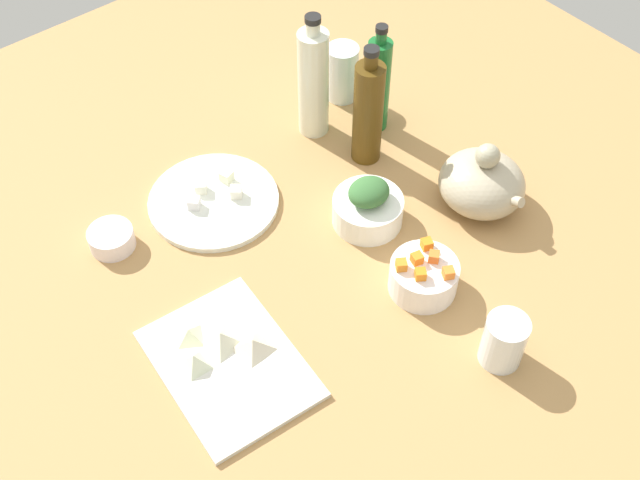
% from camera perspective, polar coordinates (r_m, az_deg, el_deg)
% --- Properties ---
extents(tabletop, '(1.90, 1.90, 0.03)m').
position_cam_1_polar(tabletop, '(1.49, -0.00, -1.62)').
color(tabletop, '#AD804C').
rests_on(tabletop, ground).
extents(cutting_board, '(0.30, 0.24, 0.01)m').
position_cam_1_polar(cutting_board, '(1.35, -6.40, -8.65)').
color(cutting_board, silver).
rests_on(cutting_board, tabletop).
extents(plate_tofu, '(0.25, 0.25, 0.01)m').
position_cam_1_polar(plate_tofu, '(1.57, -7.48, 2.73)').
color(plate_tofu, white).
rests_on(plate_tofu, tabletop).
extents(bowl_greens, '(0.13, 0.13, 0.06)m').
position_cam_1_polar(bowl_greens, '(1.51, 3.37, 2.09)').
color(bowl_greens, white).
rests_on(bowl_greens, tabletop).
extents(bowl_carrots, '(0.12, 0.12, 0.06)m').
position_cam_1_polar(bowl_carrots, '(1.42, 7.28, -2.59)').
color(bowl_carrots, white).
rests_on(bowl_carrots, tabletop).
extents(bowl_small_side, '(0.08, 0.08, 0.04)m').
position_cam_1_polar(bowl_small_side, '(1.53, -14.45, 0.09)').
color(bowl_small_side, white).
rests_on(bowl_small_side, tabletop).
extents(teapot, '(0.18, 0.16, 0.15)m').
position_cam_1_polar(teapot, '(1.55, 11.32, 3.97)').
color(teapot, tan).
rests_on(teapot, tabletop).
extents(bottle_0, '(0.05, 0.05, 0.25)m').
position_cam_1_polar(bottle_0, '(1.66, 4.10, 10.89)').
color(bottle_0, '#1B682C').
rests_on(bottle_0, tabletop).
extents(bottle_1, '(0.06, 0.06, 0.26)m').
position_cam_1_polar(bottle_1, '(1.58, 3.40, 8.99)').
color(bottle_1, '#4D360F').
rests_on(bottle_1, tabletop).
extents(bottle_2, '(0.06, 0.06, 0.27)m').
position_cam_1_polar(bottle_2, '(1.64, -0.47, 11.05)').
color(bottle_2, silver).
rests_on(bottle_2, tabletop).
extents(drinking_glass_0, '(0.07, 0.07, 0.12)m').
position_cam_1_polar(drinking_glass_0, '(1.76, 1.58, 11.68)').
color(drinking_glass_0, white).
rests_on(drinking_glass_0, tabletop).
extents(drinking_glass_1, '(0.07, 0.07, 0.10)m').
position_cam_1_polar(drinking_glass_1, '(1.34, 12.79, -6.93)').
color(drinking_glass_1, white).
rests_on(drinking_glass_1, tabletop).
extents(carrot_cube_0, '(0.02, 0.02, 0.02)m').
position_cam_1_polar(carrot_cube_0, '(1.39, 6.83, -1.30)').
color(carrot_cube_0, orange).
rests_on(carrot_cube_0, bowl_carrots).
extents(carrot_cube_1, '(0.03, 0.03, 0.02)m').
position_cam_1_polar(carrot_cube_1, '(1.40, 8.01, -1.17)').
color(carrot_cube_1, orange).
rests_on(carrot_cube_1, bowl_carrots).
extents(carrot_cube_2, '(0.02, 0.02, 0.02)m').
position_cam_1_polar(carrot_cube_2, '(1.38, 9.01, -2.29)').
color(carrot_cube_2, orange).
rests_on(carrot_cube_2, bowl_carrots).
extents(carrot_cube_3, '(0.02, 0.02, 0.02)m').
position_cam_1_polar(carrot_cube_3, '(1.37, 7.08, -2.40)').
color(carrot_cube_3, orange).
rests_on(carrot_cube_3, bowl_carrots).
extents(carrot_cube_4, '(0.02, 0.02, 0.02)m').
position_cam_1_polar(carrot_cube_4, '(1.42, 7.51, -0.28)').
color(carrot_cube_4, orange).
rests_on(carrot_cube_4, bowl_carrots).
extents(carrot_cube_5, '(0.02, 0.02, 0.02)m').
position_cam_1_polar(carrot_cube_5, '(1.38, 5.73, -1.76)').
color(carrot_cube_5, orange).
rests_on(carrot_cube_5, bowl_carrots).
extents(chopped_greens_mound, '(0.07, 0.08, 0.04)m').
position_cam_1_polar(chopped_greens_mound, '(1.48, 3.45, 3.38)').
color(chopped_greens_mound, '#376733').
rests_on(chopped_greens_mound, bowl_greens).
extents(tofu_cube_0, '(0.03, 0.03, 0.02)m').
position_cam_1_polar(tofu_cube_0, '(1.58, -8.39, 3.70)').
color(tofu_cube_0, white).
rests_on(tofu_cube_0, plate_tofu).
extents(tofu_cube_1, '(0.03, 0.03, 0.02)m').
position_cam_1_polar(tofu_cube_1, '(1.55, -8.85, 2.59)').
color(tofu_cube_1, white).
rests_on(tofu_cube_1, plate_tofu).
extents(tofu_cube_2, '(0.03, 0.03, 0.02)m').
position_cam_1_polar(tofu_cube_2, '(1.56, -5.91, 3.37)').
color(tofu_cube_2, white).
rests_on(tofu_cube_2, plate_tofu).
extents(tofu_cube_3, '(0.03, 0.03, 0.02)m').
position_cam_1_polar(tofu_cube_3, '(1.59, -6.58, 4.48)').
color(tofu_cube_3, '#F1F2CE').
rests_on(tofu_cube_3, plate_tofu).
extents(dumpling_0, '(0.06, 0.06, 0.03)m').
position_cam_1_polar(dumpling_0, '(1.33, -8.83, -8.40)').
color(dumpling_0, beige).
rests_on(dumpling_0, cutting_board).
extents(dumpling_1, '(0.08, 0.08, 0.03)m').
position_cam_1_polar(dumpling_1, '(1.34, -4.73, -7.33)').
color(dumpling_1, beige).
rests_on(dumpling_1, cutting_board).
extents(dumpling_2, '(0.06, 0.05, 0.02)m').
position_cam_1_polar(dumpling_2, '(1.37, -9.21, -6.50)').
color(dumpling_2, beige).
rests_on(dumpling_2, cutting_board).
extents(dumpling_3, '(0.08, 0.07, 0.03)m').
position_cam_1_polar(dumpling_3, '(1.35, -6.98, -6.87)').
color(dumpling_3, beige).
rests_on(dumpling_3, cutting_board).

